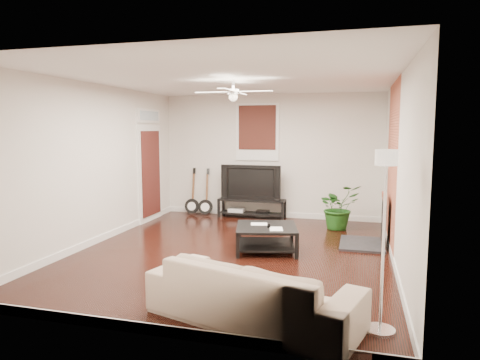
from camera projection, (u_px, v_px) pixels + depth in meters
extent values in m
cube|color=black|center=(234.00, 252.00, 7.10)|extent=(5.00, 6.00, 0.01)
cube|color=white|center=(233.00, 79.00, 6.77)|extent=(5.00, 6.00, 0.01)
cube|color=silver|center=(270.00, 156.00, 9.81)|extent=(5.00, 0.01, 2.80)
cube|color=silver|center=(145.00, 194.00, 4.06)|extent=(5.00, 0.01, 2.80)
cube|color=silver|center=(98.00, 164.00, 7.60)|extent=(0.01, 6.00, 2.80)
cube|color=silver|center=(398.00, 171.00, 6.28)|extent=(0.01, 6.00, 2.80)
cube|color=#AF5238|center=(392.00, 166.00, 7.24)|extent=(0.02, 2.20, 2.80)
cube|color=black|center=(372.00, 220.00, 7.43)|extent=(0.80, 1.10, 0.92)
cube|color=#33160D|center=(257.00, 132.00, 9.80)|extent=(1.00, 0.06, 1.30)
cube|color=white|center=(150.00, 164.00, 9.42)|extent=(0.08, 1.00, 2.50)
cube|color=black|center=(252.00, 208.00, 9.84)|extent=(1.53, 0.41, 0.43)
imported|color=black|center=(252.00, 182.00, 9.79)|extent=(1.37, 0.18, 0.79)
cube|color=black|center=(266.00, 238.00, 7.17)|extent=(1.18, 1.18, 0.41)
imported|color=tan|center=(253.00, 291.00, 4.51)|extent=(2.40, 1.48, 0.66)
imported|color=#1B5217|center=(338.00, 207.00, 8.68)|extent=(1.08, 1.05, 0.91)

